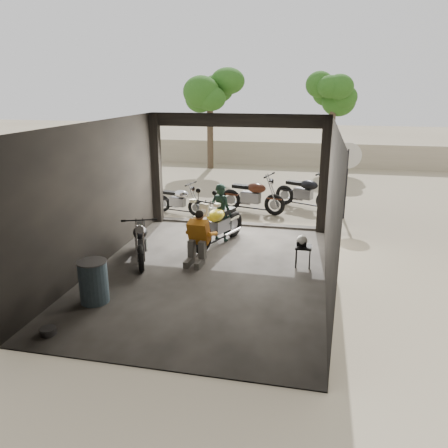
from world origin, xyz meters
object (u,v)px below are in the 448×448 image
at_px(sign_post, 347,168).
at_px(rider, 221,213).
at_px(helmet, 302,240).
at_px(stool, 303,249).
at_px(outside_bike_c, 305,189).
at_px(main_bike, 219,221).
at_px(mechanic, 197,239).
at_px(outside_bike_b, 252,193).
at_px(outside_bike_a, 179,198).
at_px(left_bike, 141,237).
at_px(oil_drum, 94,282).

bearing_deg(sign_post, rider, -117.46).
bearing_deg(helmet, stool, -19.28).
relative_size(outside_bike_c, stool, 3.81).
bearing_deg(main_bike, mechanic, -77.83).
distance_m(outside_bike_b, outside_bike_c, 1.86).
bearing_deg(outside_bike_a, left_bike, -162.14).
height_order(outside_bike_b, rider, rider).
bearing_deg(helmet, left_bike, -150.83).
relative_size(outside_bike_c, oil_drum, 2.29).
relative_size(oil_drum, sign_post, 0.35).
bearing_deg(sign_post, outside_bike_c, 163.30).
xyz_separation_m(stool, sign_post, (1.07, 4.10, 1.15)).
distance_m(main_bike, mechanic, 1.36).
height_order(rider, oil_drum, rider).
relative_size(main_bike, stool, 3.90).
relative_size(mechanic, sign_post, 0.51).
height_order(left_bike, helmet, left_bike).
height_order(main_bike, stool, main_bike).
bearing_deg(outside_bike_b, outside_bike_a, 120.93).
height_order(outside_bike_c, stool, outside_bike_c).
distance_m(main_bike, oil_drum, 3.91).
relative_size(left_bike, oil_drum, 2.07).
xyz_separation_m(left_bike, oil_drum, (-0.05, -2.16, -0.16)).
xyz_separation_m(outside_bike_a, helmet, (3.99, -3.49, 0.09)).
xyz_separation_m(rider, oil_drum, (-1.57, -3.89, -0.36)).
distance_m(outside_bike_b, stool, 4.57).
bearing_deg(main_bike, stool, -4.30).
relative_size(outside_bike_a, outside_bike_b, 0.81).
xyz_separation_m(left_bike, outside_bike_b, (1.93, 4.58, 0.07)).
bearing_deg(helmet, outside_bike_b, 135.22).
bearing_deg(left_bike, stool, -16.27).
xyz_separation_m(main_bike, outside_bike_a, (-1.87, 2.51, -0.12)).
xyz_separation_m(outside_bike_a, sign_post, (5.10, 0.57, 1.04)).
xyz_separation_m(left_bike, outside_bike_c, (3.56, 5.47, 0.06)).
xyz_separation_m(rider, sign_post, (3.26, 2.76, 0.80)).
bearing_deg(sign_post, stool, -82.37).
height_order(outside_bike_a, outside_bike_c, outside_bike_c).
height_order(main_bike, outside_bike_a, main_bike).
bearing_deg(outside_bike_c, oil_drum, 179.00).
relative_size(rider, sign_post, 0.66).
xyz_separation_m(stool, oil_drum, (-3.76, -2.54, -0.01)).
height_order(stool, oil_drum, oil_drum).
distance_m(left_bike, stool, 3.73).
height_order(rider, mechanic, rider).
xyz_separation_m(helmet, sign_post, (1.12, 4.06, 0.96)).
relative_size(outside_bike_b, sign_post, 0.82).
bearing_deg(mechanic, oil_drum, -116.20).
xyz_separation_m(oil_drum, sign_post, (4.83, 6.65, 1.16)).
distance_m(left_bike, outside_bike_b, 4.97).
xyz_separation_m(outside_bike_c, mechanic, (-2.23, -5.41, -0.05)).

